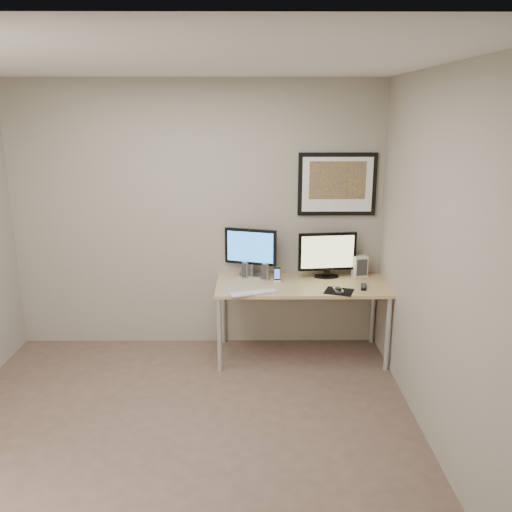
% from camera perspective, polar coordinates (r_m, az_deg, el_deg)
% --- Properties ---
extents(floor, '(3.60, 3.60, 0.00)m').
position_cam_1_polar(floor, '(4.22, -8.08, -18.24)').
color(floor, brown).
rests_on(floor, ground).
extents(room, '(3.60, 3.60, 3.60)m').
position_cam_1_polar(room, '(4.03, -8.11, 5.47)').
color(room, white).
rests_on(room, ground).
extents(desk, '(1.60, 0.70, 0.73)m').
position_cam_1_polar(desk, '(5.13, 4.81, -3.62)').
color(desk, '#AB8652').
rests_on(desk, floor).
extents(framed_art, '(0.75, 0.04, 0.60)m').
position_cam_1_polar(framed_art, '(5.27, 8.54, 7.48)').
color(framed_art, black).
rests_on(framed_art, room).
extents(monitor_large, '(0.50, 0.23, 0.47)m').
position_cam_1_polar(monitor_large, '(5.26, -0.57, 0.63)').
color(monitor_large, '#AFAFB4').
rests_on(monitor_large, desk).
extents(monitor_tv, '(0.57, 0.16, 0.44)m').
position_cam_1_polar(monitor_tv, '(5.26, 7.50, 0.24)').
color(monitor_tv, black).
rests_on(monitor_tv, desk).
extents(speaker_left, '(0.09, 0.09, 0.17)m').
position_cam_1_polar(speaker_left, '(5.25, -1.15, -1.42)').
color(speaker_left, '#AFAFB4').
rests_on(speaker_left, desk).
extents(speaker_right, '(0.09, 0.09, 0.17)m').
position_cam_1_polar(speaker_right, '(5.19, 0.99, -1.61)').
color(speaker_right, '#AFAFB4').
rests_on(speaker_right, desk).
extents(phone_dock, '(0.07, 0.07, 0.14)m').
position_cam_1_polar(phone_dock, '(5.14, 2.23, -1.96)').
color(phone_dock, black).
rests_on(phone_dock, desk).
extents(keyboard, '(0.45, 0.25, 0.02)m').
position_cam_1_polar(keyboard, '(4.82, -0.26, -3.90)').
color(keyboard, '#BCBCC1').
rests_on(keyboard, desk).
extents(mousepad, '(0.31, 0.29, 0.00)m').
position_cam_1_polar(mousepad, '(4.93, 8.73, -3.70)').
color(mousepad, black).
rests_on(mousepad, desk).
extents(mouse, '(0.08, 0.12, 0.04)m').
position_cam_1_polar(mouse, '(4.92, 8.64, -3.49)').
color(mouse, black).
rests_on(mouse, mousepad).
extents(remote, '(0.08, 0.18, 0.02)m').
position_cam_1_polar(remote, '(5.07, 11.27, -3.18)').
color(remote, black).
rests_on(remote, desk).
extents(fan_unit, '(0.15, 0.13, 0.21)m').
position_cam_1_polar(fan_unit, '(5.38, 10.86, -1.05)').
color(fan_unit, silver).
rests_on(fan_unit, desk).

